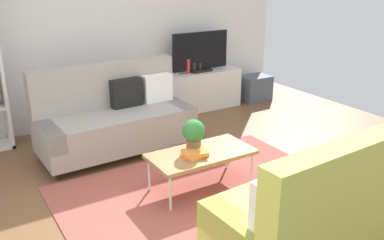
{
  "coord_description": "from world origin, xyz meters",
  "views": [
    {
      "loc": [
        -2.03,
        -3.23,
        2.23
      ],
      "look_at": [
        0.25,
        0.5,
        0.65
      ],
      "focal_mm": 39.48,
      "sensor_mm": 36.0,
      "label": 1
    }
  ],
  "objects_px": {
    "table_book_0": "(195,155)",
    "vase_1": "(175,69)",
    "tv": "(200,52)",
    "bottle_0": "(188,66)",
    "bottle_1": "(194,67)",
    "couch_beige": "(115,117)",
    "coffee_table": "(201,155)",
    "bottle_2": "(200,67)",
    "tv_console": "(199,90)",
    "vase_0": "(167,69)",
    "couch_green": "(327,204)",
    "potted_plant": "(194,134)",
    "storage_trunk": "(255,88)"
  },
  "relations": [
    {
      "from": "table_book_0",
      "to": "vase_1",
      "type": "relative_size",
      "value": 1.54
    },
    {
      "from": "table_book_0",
      "to": "tv",
      "type": "bearing_deg",
      "value": 56.34
    },
    {
      "from": "bottle_0",
      "to": "bottle_1",
      "type": "distance_m",
      "value": 0.11
    },
    {
      "from": "couch_beige",
      "to": "bottle_1",
      "type": "relative_size",
      "value": 11.12
    },
    {
      "from": "table_book_0",
      "to": "vase_1",
      "type": "distance_m",
      "value": 2.7
    },
    {
      "from": "vase_1",
      "to": "coffee_table",
      "type": "bearing_deg",
      "value": -113.48
    },
    {
      "from": "tv",
      "to": "bottle_2",
      "type": "height_order",
      "value": "tv"
    },
    {
      "from": "table_book_0",
      "to": "bottle_0",
      "type": "xyz_separation_m",
      "value": [
        1.33,
        2.33,
        0.32
      ]
    },
    {
      "from": "tv_console",
      "to": "vase_0",
      "type": "bearing_deg",
      "value": 175.07
    },
    {
      "from": "table_book_0",
      "to": "vase_0",
      "type": "relative_size",
      "value": 1.34
    },
    {
      "from": "tv",
      "to": "vase_0",
      "type": "xyz_separation_m",
      "value": [
        -0.58,
        0.07,
        -0.22
      ]
    },
    {
      "from": "coffee_table",
      "to": "tv",
      "type": "height_order",
      "value": "tv"
    },
    {
      "from": "table_book_0",
      "to": "vase_0",
      "type": "height_order",
      "value": "vase_0"
    },
    {
      "from": "tv",
      "to": "bottle_2",
      "type": "distance_m",
      "value": 0.24
    },
    {
      "from": "couch_green",
      "to": "table_book_0",
      "type": "xyz_separation_m",
      "value": [
        -0.41,
        1.36,
        -0.01
      ]
    },
    {
      "from": "table_book_0",
      "to": "potted_plant",
      "type": "bearing_deg",
      "value": 63.01
    },
    {
      "from": "couch_green",
      "to": "bottle_1",
      "type": "distance_m",
      "value": 3.85
    },
    {
      "from": "table_book_0",
      "to": "tv_console",
      "type": "bearing_deg",
      "value": 56.56
    },
    {
      "from": "couch_beige",
      "to": "bottle_2",
      "type": "xyz_separation_m",
      "value": [
        1.81,
        0.85,
        0.27
      ]
    },
    {
      "from": "couch_green",
      "to": "bottle_2",
      "type": "xyz_separation_m",
      "value": [
        1.14,
        3.7,
        0.27
      ]
    },
    {
      "from": "couch_beige",
      "to": "coffee_table",
      "type": "xyz_separation_m",
      "value": [
        0.38,
        -1.42,
        -0.05
      ]
    },
    {
      "from": "couch_green",
      "to": "coffee_table",
      "type": "bearing_deg",
      "value": 98.71
    },
    {
      "from": "couch_green",
      "to": "vase_1",
      "type": "xyz_separation_m",
      "value": [
        0.74,
        3.79,
        0.28
      ]
    },
    {
      "from": "couch_green",
      "to": "storage_trunk",
      "type": "relative_size",
      "value": 3.73
    },
    {
      "from": "bottle_0",
      "to": "bottle_1",
      "type": "relative_size",
      "value": 1.36
    },
    {
      "from": "potted_plant",
      "to": "bottle_2",
      "type": "relative_size",
      "value": 2.32
    },
    {
      "from": "tv_console",
      "to": "table_book_0",
      "type": "xyz_separation_m",
      "value": [
        -1.57,
        -2.37,
        0.12
      ]
    },
    {
      "from": "storage_trunk",
      "to": "bottle_1",
      "type": "bearing_deg",
      "value": 177.21
    },
    {
      "from": "table_book_0",
      "to": "vase_0",
      "type": "xyz_separation_m",
      "value": [
        0.99,
        2.42,
        0.29
      ]
    },
    {
      "from": "vase_1",
      "to": "bottle_2",
      "type": "relative_size",
      "value": 1.04
    },
    {
      "from": "bottle_0",
      "to": "table_book_0",
      "type": "bearing_deg",
      "value": -119.65
    },
    {
      "from": "coffee_table",
      "to": "bottle_0",
      "type": "height_order",
      "value": "bottle_0"
    },
    {
      "from": "couch_green",
      "to": "vase_1",
      "type": "distance_m",
      "value": 3.87
    },
    {
      "from": "tv",
      "to": "table_book_0",
      "type": "bearing_deg",
      "value": -123.66
    },
    {
      "from": "tv_console",
      "to": "tv",
      "type": "relative_size",
      "value": 1.4
    },
    {
      "from": "coffee_table",
      "to": "tv_console",
      "type": "height_order",
      "value": "tv_console"
    },
    {
      "from": "table_book_0",
      "to": "vase_1",
      "type": "bearing_deg",
      "value": 64.68
    },
    {
      "from": "potted_plant",
      "to": "vase_0",
      "type": "height_order",
      "value": "vase_0"
    },
    {
      "from": "tv",
      "to": "vase_0",
      "type": "distance_m",
      "value": 0.63
    },
    {
      "from": "tv",
      "to": "storage_trunk",
      "type": "distance_m",
      "value": 1.32
    },
    {
      "from": "bottle_1",
      "to": "bottle_0",
      "type": "bearing_deg",
      "value": 180.0
    },
    {
      "from": "coffee_table",
      "to": "storage_trunk",
      "type": "relative_size",
      "value": 2.12
    },
    {
      "from": "couch_beige",
      "to": "vase_0",
      "type": "xyz_separation_m",
      "value": [
        1.25,
        0.94,
        0.28
      ]
    },
    {
      "from": "bottle_1",
      "to": "vase_0",
      "type": "bearing_deg",
      "value": 168.65
    },
    {
      "from": "coffee_table",
      "to": "potted_plant",
      "type": "xyz_separation_m",
      "value": [
        -0.06,
        0.06,
        0.23
      ]
    },
    {
      "from": "tv",
      "to": "table_book_0",
      "type": "distance_m",
      "value": 2.88
    },
    {
      "from": "coffee_table",
      "to": "bottle_0",
      "type": "bearing_deg",
      "value": 62.01
    },
    {
      "from": "couch_green",
      "to": "vase_0",
      "type": "distance_m",
      "value": 3.84
    },
    {
      "from": "vase_1",
      "to": "bottle_1",
      "type": "xyz_separation_m",
      "value": [
        0.29,
        -0.09,
        0.01
      ]
    },
    {
      "from": "coffee_table",
      "to": "vase_1",
      "type": "xyz_separation_m",
      "value": [
        1.03,
        2.36,
        0.32
      ]
    }
  ]
}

